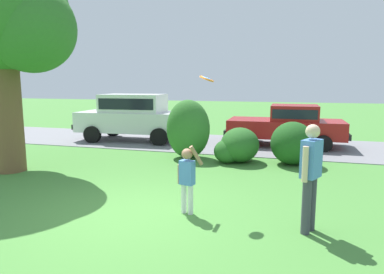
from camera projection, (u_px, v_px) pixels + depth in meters
ground_plane at (129, 214)px, 6.35m from camera, size 80.00×80.00×0.00m
driveway_strip at (219, 144)px, 13.72m from camera, size 28.00×4.40×0.02m
oak_tree_large at (6, 22)px, 8.98m from camera, size 3.84×3.64×5.66m
shrub_near_tree at (188, 129)px, 11.03m from camera, size 1.39×1.20×1.86m
shrub_centre_left at (237, 146)px, 10.48m from camera, size 1.31×1.39×1.05m
shrub_centre at (292, 143)px, 10.16m from camera, size 1.26×1.37×1.26m
parked_sedan at (288, 124)px, 13.11m from camera, size 4.43×2.16×1.56m
parked_suv at (134, 115)px, 14.33m from camera, size 4.80×2.32×1.92m
child_thrower at (187, 175)px, 6.28m from camera, size 0.47×0.23×1.29m
frisbee at (207, 79)px, 6.47m from camera, size 0.27×0.28×0.13m
adult_onlooker at (311, 172)px, 5.45m from camera, size 0.35×0.49×1.74m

